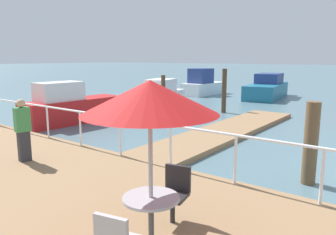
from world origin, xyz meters
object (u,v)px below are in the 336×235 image
(moored_boat_1, at_px, (267,88))
(cafe_table_round, at_px, (151,202))
(patio_umbrella, at_px, (150,98))
(moored_boat_5, at_px, (203,85))
(moored_boat_4, at_px, (71,107))
(moored_boat_3, at_px, (157,97))
(pedestrian_0, at_px, (23,129))
(cafe_chair_0, at_px, (175,189))

(moored_boat_1, relative_size, cafe_table_round, 8.08)
(patio_umbrella, bearing_deg, moored_boat_5, 29.20)
(moored_boat_4, bearing_deg, moored_boat_5, 5.26)
(moored_boat_3, distance_m, cafe_table_round, 15.96)
(moored_boat_1, distance_m, moored_boat_3, 9.78)
(moored_boat_5, height_order, cafe_table_round, moored_boat_5)
(moored_boat_1, relative_size, pedestrian_0, 4.00)
(moored_boat_1, distance_m, moored_boat_4, 15.76)
(moored_boat_4, height_order, moored_boat_5, moored_boat_5)
(moored_boat_4, relative_size, patio_umbrella, 2.10)
(moored_boat_1, height_order, moored_boat_3, moored_boat_1)
(cafe_table_round, relative_size, patio_umbrella, 0.34)
(moored_boat_1, xyz_separation_m, cafe_table_round, (-21.54, -6.36, 0.34))
(moored_boat_3, height_order, cafe_chair_0, moored_boat_3)
(pedestrian_0, bearing_deg, patio_umbrella, -101.51)
(cafe_chair_0, xyz_separation_m, pedestrian_0, (0.22, 4.96, 0.31))
(moored_boat_1, distance_m, moored_boat_5, 5.20)
(cafe_chair_0, bearing_deg, cafe_table_round, -167.55)
(moored_boat_1, relative_size, cafe_chair_0, 7.19)
(moored_boat_3, xyz_separation_m, pedestrian_0, (-11.41, -4.82, 0.60))
(cafe_table_round, bearing_deg, moored_boat_4, 58.38)
(cafe_table_round, relative_size, pedestrian_0, 0.49)
(moored_boat_3, distance_m, cafe_chair_0, 15.20)
(cafe_chair_0, bearing_deg, pedestrian_0, 87.47)
(pedestrian_0, bearing_deg, moored_boat_5, 17.96)
(patio_umbrella, bearing_deg, cafe_table_round, 135.00)
(moored_boat_3, bearing_deg, cafe_table_round, -141.34)
(cafe_table_round, xyz_separation_m, patio_umbrella, (0.00, -0.00, 1.46))
(moored_boat_5, bearing_deg, moored_boat_3, -169.56)
(patio_umbrella, bearing_deg, cafe_chair_0, 12.45)
(cafe_table_round, distance_m, patio_umbrella, 1.46)
(patio_umbrella, xyz_separation_m, cafe_chair_0, (0.83, 0.18, -1.60))
(cafe_chair_0, relative_size, pedestrian_0, 0.56)
(moored_boat_1, bearing_deg, cafe_table_round, -163.56)
(cafe_table_round, distance_m, pedestrian_0, 5.25)
(moored_boat_4, bearing_deg, moored_boat_1, -13.86)
(moored_boat_3, bearing_deg, moored_boat_5, 10.44)
(moored_boat_4, bearing_deg, pedestrian_0, -136.15)
(moored_boat_4, height_order, cafe_chair_0, moored_boat_4)
(moored_boat_5, distance_m, cafe_table_round, 23.46)
(moored_boat_3, relative_size, cafe_chair_0, 6.81)
(moored_boat_3, xyz_separation_m, moored_boat_4, (-6.22, 0.17, 0.12))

